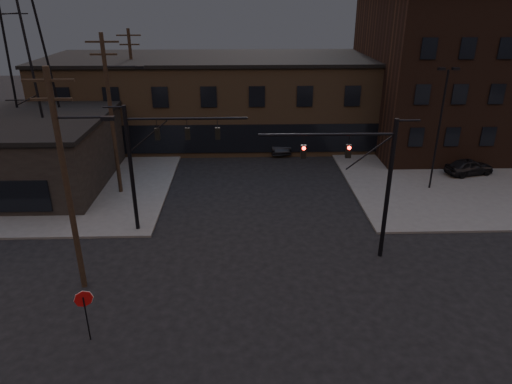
# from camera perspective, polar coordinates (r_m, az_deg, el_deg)

# --- Properties ---
(ground) EXTENTS (140.00, 140.00, 0.00)m
(ground) POSITION_cam_1_polar(r_m,az_deg,el_deg) (22.51, 1.99, -14.15)
(ground) COLOR black
(ground) RESTS_ON ground
(sidewalk_ne) EXTENTS (30.00, 30.00, 0.15)m
(sidewalk_ne) POSITION_cam_1_polar(r_m,az_deg,el_deg) (48.11, 27.38, 4.23)
(sidewalk_ne) COLOR #474744
(sidewalk_ne) RESTS_ON ground
(sidewalk_nw) EXTENTS (30.00, 30.00, 0.15)m
(sidewalk_nw) POSITION_cam_1_polar(r_m,az_deg,el_deg) (46.89, -27.92, 3.68)
(sidewalk_nw) COLOR #474744
(sidewalk_nw) RESTS_ON ground
(building_row) EXTENTS (40.00, 12.00, 8.00)m
(building_row) POSITION_cam_1_polar(r_m,az_deg,el_deg) (46.85, -0.14, 11.40)
(building_row) COLOR brown
(building_row) RESTS_ON ground
(building_right) EXTENTS (22.00, 16.00, 14.00)m
(building_right) POSITION_cam_1_polar(r_m,az_deg,el_deg) (50.08, 26.75, 13.27)
(building_right) COLOR black
(building_right) RESTS_ON ground
(traffic_signal_near) EXTENTS (7.12, 0.24, 8.00)m
(traffic_signal_near) POSITION_cam_1_polar(r_m,az_deg,el_deg) (24.89, 13.89, 2.01)
(traffic_signal_near) COLOR black
(traffic_signal_near) RESTS_ON ground
(traffic_signal_far) EXTENTS (7.12, 0.24, 8.00)m
(traffic_signal_far) POSITION_cam_1_polar(r_m,az_deg,el_deg) (27.77, -12.95, 4.51)
(traffic_signal_far) COLOR black
(traffic_signal_far) RESTS_ON ground
(stop_sign) EXTENTS (0.72, 0.33, 2.48)m
(stop_sign) POSITION_cam_1_polar(r_m,az_deg,el_deg) (20.88, -20.66, -12.99)
(stop_sign) COLOR black
(stop_sign) RESTS_ON ground
(utility_pole_near) EXTENTS (3.70, 0.28, 11.00)m
(utility_pole_near) POSITION_cam_1_polar(r_m,az_deg,el_deg) (22.80, -22.53, 1.41)
(utility_pole_near) COLOR black
(utility_pole_near) RESTS_ON ground
(utility_pole_mid) EXTENTS (3.70, 0.28, 11.50)m
(utility_pole_mid) POSITION_cam_1_polar(r_m,az_deg,el_deg) (33.96, -17.56, 9.39)
(utility_pole_mid) COLOR black
(utility_pole_mid) RESTS_ON ground
(utility_pole_far) EXTENTS (2.20, 0.28, 11.00)m
(utility_pole_far) POSITION_cam_1_polar(r_m,az_deg,el_deg) (45.68, -15.01, 12.60)
(utility_pole_far) COLOR black
(utility_pole_far) RESTS_ON ground
(transmission_tower) EXTENTS (7.00, 7.00, 25.00)m
(transmission_tower) POSITION_cam_1_polar(r_m,az_deg,el_deg) (39.53, -28.43, 19.02)
(transmission_tower) COLOR black
(transmission_tower) RESTS_ON ground
(lot_light_a) EXTENTS (1.50, 0.28, 9.14)m
(lot_light_a) POSITION_cam_1_polar(r_m,az_deg,el_deg) (35.83, 22.07, 8.44)
(lot_light_a) COLOR black
(lot_light_a) RESTS_ON ground
(lot_light_b) EXTENTS (1.50, 0.28, 9.14)m
(lot_light_b) POSITION_cam_1_polar(r_m,az_deg,el_deg) (42.84, 26.99, 9.83)
(lot_light_b) COLOR black
(lot_light_b) RESTS_ON ground
(parked_car_lot_a) EXTENTS (4.20, 2.47, 1.34)m
(parked_car_lot_a) POSITION_cam_1_polar(r_m,az_deg,el_deg) (41.26, 25.09, 2.89)
(parked_car_lot_a) COLOR black
(parked_car_lot_a) RESTS_ON sidewalk_ne
(parked_car_lot_b) EXTENTS (5.26, 3.47, 1.42)m
(parked_car_lot_b) POSITION_cam_1_polar(r_m,az_deg,el_deg) (46.79, 27.88, 4.67)
(parked_car_lot_b) COLOR silver
(parked_car_lot_b) RESTS_ON sidewalk_ne
(car_crossing) EXTENTS (2.47, 5.27, 1.67)m
(car_crossing) POSITION_cam_1_polar(r_m,az_deg,el_deg) (43.92, 2.57, 6.29)
(car_crossing) COLOR black
(car_crossing) RESTS_ON ground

